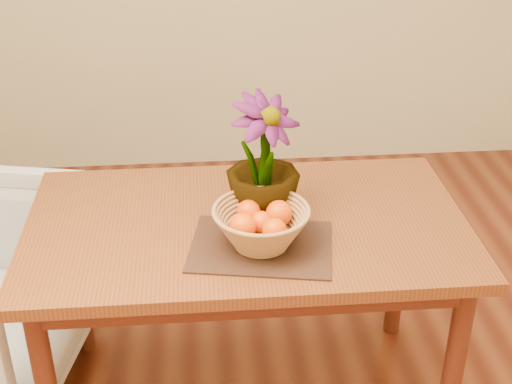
{
  "coord_description": "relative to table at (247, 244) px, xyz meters",
  "views": [
    {
      "loc": [
        -0.14,
        -1.63,
        1.92
      ],
      "look_at": [
        0.02,
        0.2,
        0.91
      ],
      "focal_mm": 50.0,
      "sensor_mm": 36.0,
      "label": 1
    }
  ],
  "objects": [
    {
      "name": "table",
      "position": [
        0.0,
        0.0,
        0.0
      ],
      "size": [
        1.4,
        0.8,
        0.75
      ],
      "color": "brown",
      "rests_on": "floor"
    },
    {
      "name": "potted_plant",
      "position": [
        0.05,
        0.01,
        0.29
      ],
      "size": [
        0.32,
        0.32,
        0.41
      ],
      "primitive_type": "imported",
      "rotation": [
        0.0,
        0.0,
        0.68
      ],
      "color": "#124012",
      "rests_on": "table"
    },
    {
      "name": "placemat",
      "position": [
        0.03,
        -0.15,
        0.09
      ],
      "size": [
        0.47,
        0.38,
        0.01
      ],
      "primitive_type": "cube",
      "rotation": [
        0.0,
        0.0,
        -0.18
      ],
      "color": "#341B13",
      "rests_on": "table"
    },
    {
      "name": "orange_pile",
      "position": [
        0.03,
        -0.15,
        0.18
      ],
      "size": [
        0.19,
        0.19,
        0.08
      ],
      "rotation": [
        0.0,
        0.0,
        -0.08
      ],
      "color": "#FC5A04",
      "rests_on": "wicker_basket"
    },
    {
      "name": "wicker_basket",
      "position": [
        0.03,
        -0.15,
        0.15
      ],
      "size": [
        0.29,
        0.29,
        0.12
      ],
      "color": "#B87A4C",
      "rests_on": "placemat"
    }
  ]
}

